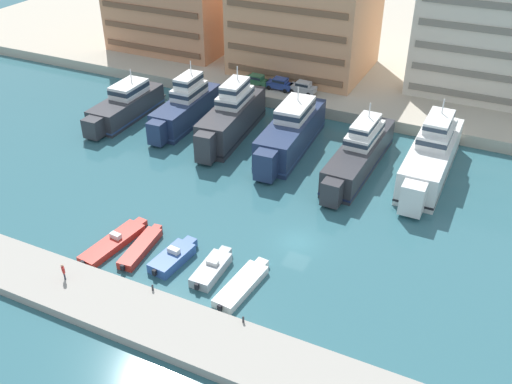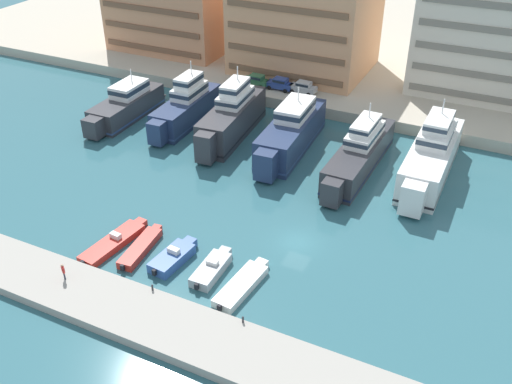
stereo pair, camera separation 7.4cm
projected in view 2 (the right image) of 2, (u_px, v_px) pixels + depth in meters
name	position (u px, v px, depth m)	size (l,w,h in m)	color
ground_plane	(297.00, 242.00, 57.59)	(400.00, 400.00, 0.00)	#336670
quay_promenade	(427.00, 49.00, 105.40)	(180.00, 70.00, 1.65)	#BCB29E
pier_dock	(223.00, 347.00, 45.41)	(120.00, 5.93, 0.89)	#A8A399
yacht_charcoal_far_left	(126.00, 105.00, 81.29)	(4.42, 15.96, 6.64)	#333338
yacht_navy_left	(186.00, 107.00, 79.64)	(4.27, 16.42, 8.43)	navy
yacht_charcoal_mid_left	(232.00, 117.00, 76.10)	(5.32, 18.10, 9.02)	#333338
yacht_navy_center_left	(291.00, 132.00, 72.93)	(5.24, 18.78, 7.68)	navy
yacht_charcoal_center	(360.00, 153.00, 68.84)	(4.32, 19.70, 7.74)	#333338
yacht_white_center_right	(431.00, 156.00, 67.29)	(4.56, 20.00, 8.89)	white
motorboat_red_far_left	(114.00, 242.00, 56.99)	(2.91, 8.69, 1.22)	red
motorboat_red_left	(141.00, 247.00, 56.21)	(2.22, 7.25, 0.85)	red
motorboat_blue_mid_left	(173.00, 257.00, 54.75)	(2.63, 6.11, 1.50)	#33569E
motorboat_grey_center_left	(212.00, 269.00, 53.38)	(2.10, 6.17, 1.32)	#9EA3A8
motorboat_white_center	(242.00, 285.00, 51.64)	(2.65, 7.69, 0.84)	white
car_green_far_left	(256.00, 80.00, 87.54)	(4.17, 2.07, 1.80)	#2D6642
car_blue_left	(280.00, 83.00, 86.37)	(4.17, 2.06, 1.80)	#28428E
car_silver_mid_left	(303.00, 87.00, 85.20)	(4.18, 2.08, 1.80)	#B7BCC1
apartment_block_left	(306.00, 16.00, 90.20)	(21.07, 17.16, 18.98)	tan
apartment_block_mid_left	(496.00, 37.00, 82.51)	(22.04, 15.07, 18.21)	silver
pedestrian_near_edge	(63.00, 270.00, 51.05)	(0.55, 0.45, 1.68)	#282D3D
bollard_west	(152.00, 287.00, 50.15)	(0.20, 0.20, 0.61)	#2D2D33
bollard_west_mid	(243.00, 319.00, 46.88)	(0.20, 0.20, 0.61)	#2D2D33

